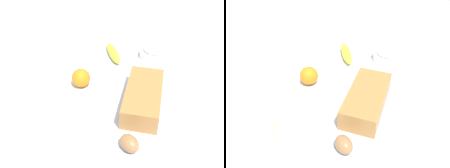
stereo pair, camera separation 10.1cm
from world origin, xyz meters
TOP-DOWN VIEW (x-y plane):
  - ground_plane at (0.00, 0.00)m, footprint 2.40×2.40m
  - loaf_pan at (0.07, 0.12)m, footprint 0.29×0.17m
  - flour_bowl at (-0.29, 0.19)m, footprint 0.14×0.14m
  - sugar_bowl at (-0.10, -0.28)m, footprint 0.12×0.12m
  - banana at (-0.27, -0.02)m, footprint 0.19×0.10m
  - orange_fruit at (-0.03, -0.13)m, footprint 0.08×0.08m
  - butter_block at (0.27, -0.19)m, footprint 0.10×0.08m
  - egg_near_butter at (0.28, 0.08)m, footprint 0.09×0.09m

SIDE VIEW (x-z plane):
  - ground_plane at x=0.00m, z-range -0.02..0.00m
  - banana at x=-0.27m, z-range 0.00..0.04m
  - egg_near_butter at x=0.28m, z-range 0.00..0.05m
  - flour_bowl at x=-0.29m, z-range 0.00..0.06m
  - sugar_bowl at x=-0.10m, z-range 0.00..0.06m
  - butter_block at x=0.27m, z-range 0.00..0.06m
  - orange_fruit at x=-0.03m, z-range 0.00..0.08m
  - loaf_pan at x=0.07m, z-range 0.00..0.08m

